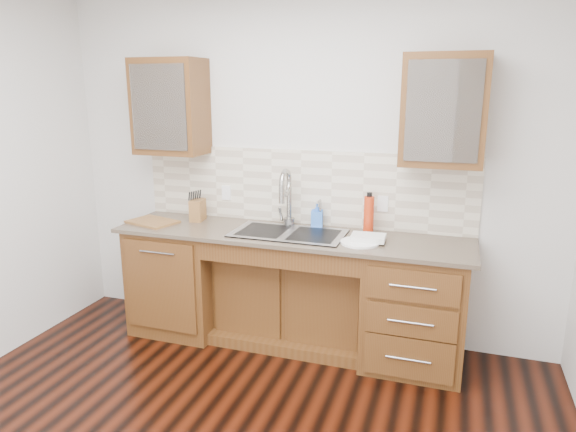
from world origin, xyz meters
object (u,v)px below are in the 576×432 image
(water_bottle, at_px, (369,215))
(cutting_board, at_px, (152,222))
(soap_bottle, at_px, (317,215))
(knife_block, at_px, (198,210))
(plate, at_px, (360,242))

(water_bottle, relative_size, cutting_board, 0.74)
(soap_bottle, xyz_separation_m, knife_block, (-0.99, -0.11, -0.01))
(soap_bottle, relative_size, knife_block, 1.12)
(cutting_board, bearing_deg, plate, -1.10)
(knife_block, distance_m, cutting_board, 0.37)
(cutting_board, bearing_deg, water_bottle, 8.18)
(water_bottle, bearing_deg, knife_block, -177.61)
(knife_block, bearing_deg, soap_bottle, -2.00)
(cutting_board, bearing_deg, soap_bottle, 12.88)
(soap_bottle, distance_m, knife_block, 0.99)
(knife_block, xyz_separation_m, cutting_board, (-0.31, -0.19, -0.08))
(soap_bottle, height_order, knife_block, soap_bottle)
(water_bottle, relative_size, knife_block, 1.61)
(soap_bottle, xyz_separation_m, cutting_board, (-1.30, -0.30, -0.09))
(plate, bearing_deg, knife_block, 170.98)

